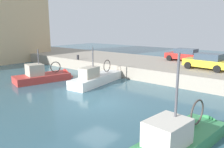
{
  "coord_description": "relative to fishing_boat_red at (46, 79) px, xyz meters",
  "views": [
    {
      "loc": [
        -10.48,
        -9.98,
        5.04
      ],
      "look_at": [
        3.51,
        1.59,
        1.2
      ],
      "focal_mm": 36.16,
      "sensor_mm": 36.0,
      "label": 1
    }
  ],
  "objects": [
    {
      "name": "parked_car_yellow",
      "position": [
        8.99,
        -11.82,
        1.79
      ],
      "size": [
        2.21,
        3.99,
        1.46
      ],
      "color": "gold",
      "rests_on": "quay_wall"
    },
    {
      "name": "quay_wall",
      "position": [
        9.93,
        -8.09,
        0.45
      ],
      "size": [
        9.0,
        56.0,
        1.2
      ],
      "primitive_type": "cube",
      "color": "#9E9384",
      "rests_on": "ground"
    },
    {
      "name": "waterfront_building_west",
      "position": [
        4.05,
        16.08,
        6.79
      ],
      "size": [
        10.29,
        9.03,
        13.85
      ],
      "color": "#D1B284",
      "rests_on": "ground"
    },
    {
      "name": "mooring_bollard_north",
      "position": [
        5.78,
        1.91,
        1.32
      ],
      "size": [
        0.28,
        0.28,
        0.55
      ],
      "primitive_type": "cylinder",
      "color": "#2D2D33",
      "rests_on": "quay_wall"
    },
    {
      "name": "parked_car_red",
      "position": [
        12.62,
        -8.28,
        1.77
      ],
      "size": [
        2.13,
        4.03,
        1.41
      ],
      "color": "red",
      "rests_on": "quay_wall"
    },
    {
      "name": "fishing_boat_green",
      "position": [
        -3.62,
        -14.79,
        0.02
      ],
      "size": [
        6.93,
        2.49,
        4.87
      ],
      "color": "#388951",
      "rests_on": "ground"
    },
    {
      "name": "fishing_boat_red",
      "position": [
        0.0,
        0.0,
        0.0
      ],
      "size": [
        6.03,
        3.27,
        3.95
      ],
      "color": "#BC3833",
      "rests_on": "ground"
    },
    {
      "name": "fishing_boat_white",
      "position": [
        2.51,
        -4.43,
        -0.02
      ],
      "size": [
        7.02,
        2.5,
        4.07
      ],
      "color": "white",
      "rests_on": "ground"
    },
    {
      "name": "water_surface",
      "position": [
        -1.57,
        -8.09,
        -0.15
      ],
      "size": [
        80.0,
        80.0,
        0.0
      ],
      "primitive_type": "plane",
      "color": "#386070",
      "rests_on": "ground"
    }
  ]
}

